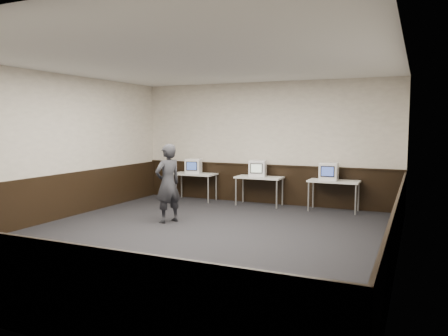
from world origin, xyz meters
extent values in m
plane|color=black|center=(0.00, 0.00, 0.00)|extent=(8.00, 8.00, 0.00)
plane|color=white|center=(0.00, 0.00, 3.20)|extent=(8.00, 8.00, 0.00)
plane|color=beige|center=(0.00, 4.00, 1.60)|extent=(7.00, 0.00, 7.00)
plane|color=beige|center=(0.00, -4.00, 1.60)|extent=(7.00, 0.00, 7.00)
plane|color=beige|center=(-3.50, 0.00, 1.60)|extent=(0.00, 8.00, 8.00)
plane|color=beige|center=(3.50, 0.00, 1.60)|extent=(0.00, 8.00, 8.00)
cube|color=black|center=(0.00, 3.98, 0.50)|extent=(6.98, 0.04, 1.00)
cube|color=black|center=(0.00, -3.98, 0.50)|extent=(6.98, 0.04, 1.00)
cube|color=black|center=(-3.48, 0.00, 0.50)|extent=(0.04, 7.98, 1.00)
cube|color=black|center=(3.48, 0.00, 0.50)|extent=(0.04, 7.98, 1.00)
cube|color=black|center=(0.00, 3.96, 1.02)|extent=(6.98, 0.06, 0.04)
cube|color=silver|center=(-1.90, 3.60, 0.73)|extent=(1.20, 0.60, 0.04)
cylinder|color=#999999|center=(-2.45, 3.35, 0.35)|extent=(0.04, 0.04, 0.71)
cylinder|color=#999999|center=(-1.35, 3.35, 0.35)|extent=(0.04, 0.04, 0.71)
cylinder|color=#999999|center=(-2.45, 3.85, 0.35)|extent=(0.04, 0.04, 0.71)
cylinder|color=#999999|center=(-1.35, 3.85, 0.35)|extent=(0.04, 0.04, 0.71)
cube|color=silver|center=(0.00, 3.60, 0.73)|extent=(1.20, 0.60, 0.04)
cylinder|color=#999999|center=(-0.55, 3.35, 0.35)|extent=(0.04, 0.04, 0.71)
cylinder|color=#999999|center=(0.55, 3.35, 0.35)|extent=(0.04, 0.04, 0.71)
cylinder|color=#999999|center=(-0.55, 3.85, 0.35)|extent=(0.04, 0.04, 0.71)
cylinder|color=#999999|center=(0.55, 3.85, 0.35)|extent=(0.04, 0.04, 0.71)
cube|color=silver|center=(1.90, 3.60, 0.73)|extent=(1.20, 0.60, 0.04)
cylinder|color=#999999|center=(1.35, 3.35, 0.35)|extent=(0.04, 0.04, 0.71)
cylinder|color=#999999|center=(2.45, 3.35, 0.35)|extent=(0.04, 0.04, 0.71)
cylinder|color=#999999|center=(1.35, 3.85, 0.35)|extent=(0.04, 0.04, 0.71)
cylinder|color=#999999|center=(2.45, 3.85, 0.35)|extent=(0.04, 0.04, 0.71)
cube|color=white|center=(-1.90, 3.57, 0.95)|extent=(0.50, 0.51, 0.40)
cube|color=black|center=(-1.85, 3.36, 0.97)|extent=(0.30, 0.09, 0.24)
cube|color=#3855A5|center=(-1.85, 3.35, 0.97)|extent=(0.26, 0.07, 0.20)
cube|color=white|center=(-0.05, 3.63, 0.96)|extent=(0.50, 0.51, 0.42)
cube|color=black|center=(-0.01, 3.41, 0.98)|extent=(0.31, 0.08, 0.25)
cube|color=#B1C0A9|center=(-0.01, 3.40, 0.98)|extent=(0.27, 0.06, 0.21)
cube|color=white|center=(1.78, 3.59, 0.96)|extent=(0.45, 0.47, 0.43)
cube|color=black|center=(1.79, 3.36, 0.99)|extent=(0.32, 0.03, 0.26)
cube|color=#324694|center=(1.79, 3.35, 0.99)|extent=(0.28, 0.02, 0.21)
imported|color=#27272C|center=(-1.12, 0.94, 0.84)|extent=(0.62, 0.72, 1.68)
camera|label=1|loc=(3.74, -6.98, 2.08)|focal=35.00mm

